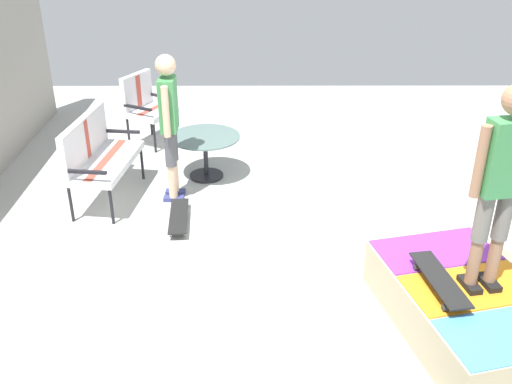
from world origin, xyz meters
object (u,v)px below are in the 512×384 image
Objects in this scene: skate_ramp at (470,307)px; person_skater at (502,176)px; patio_bench at (96,152)px; patio_chair_near_house at (144,102)px; person_watching at (169,117)px; skateboard_by_bench at (179,216)px; skateboard_on_ramp at (440,280)px; patio_table at (205,148)px.

person_skater is (0.01, -0.04, 1.22)m from skate_ramp.
patio_bench is 1.28× the size of patio_chair_near_house.
patio_chair_near_house is at bearing 38.92° from skate_ramp.
person_watching is 1.15m from skateboard_by_bench.
skate_ramp is 0.43m from skateboard_on_ramp.
person_skater reaches higher than skateboard_by_bench.
patio_bench is at bearing 171.71° from patio_chair_near_house.
patio_chair_near_house is (4.22, 3.41, 0.40)m from skate_ramp.
skateboard_by_bench is at bearing 169.64° from patio_table.
person_skater reaches higher than person_watching.
patio_table is at bearing -141.41° from patio_chair_near_house.
person_watching is at bearing 48.99° from skate_ramp.
person_skater is at bearing -84.81° from skateboard_on_ramp.
patio_chair_near_house reaches higher than skateboard_by_bench.
person_skater is 2.09× the size of skateboard_on_ramp.
patio_table reaches higher than skateboard_by_bench.
patio_table is 0.51× the size of person_watching.
patio_table is (-1.21, -0.97, -0.21)m from patio_chair_near_house.
patio_chair_near_house is 5.26m from skateboard_on_ramp.
skateboard_on_ramp reaches higher than skate_ramp.
patio_bench reaches higher than skate_ramp.
person_watching is at bearing 11.21° from skateboard_by_bench.
skateboard_on_ramp is at bearing 95.19° from person_skater.
skateboard_by_bench is (-0.61, -1.01, -0.53)m from patio_bench.
patio_bench reaches higher than patio_table.
patio_chair_near_house is 2.60m from skateboard_by_bench.
skateboard_on_ramp is (-2.45, -2.49, -0.52)m from person_watching.
person_skater is at bearing -123.44° from skateboard_by_bench.
person_skater is (-3.00, -2.48, 1.03)m from patio_table.
person_skater is (-4.22, -3.45, 0.82)m from patio_chair_near_house.
skateboard_on_ramp is (-3.03, -2.14, 0.11)m from patio_table.
person_watching reaches higher than skateboard_on_ramp.
person_skater is at bearing -140.42° from patio_table.
skateboard_on_ramp reaches higher than skateboard_by_bench.
patio_chair_near_house is 1.26× the size of skateboard_by_bench.
person_watching is 3.74m from person_skater.
skateboard_by_bench is at bearing -162.92° from patio_chair_near_house.
patio_bench is 1.39m from patio_table.
skateboard_by_bench is (1.79, 2.66, -0.13)m from skate_ramp.
patio_bench is 4.50m from person_skater.
patio_table is 1.28m from skateboard_by_bench.
skate_ramp is 2.03× the size of patio_chair_near_house.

